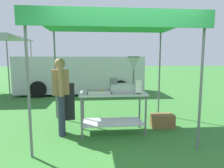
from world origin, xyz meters
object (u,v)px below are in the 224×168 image
Objects in this scene: donut_fryer at (126,79)px; vendor at (61,92)px; stall_canopy at (112,26)px; supply_crate at (162,121)px; donut_tray at (99,93)px; van_silver at (81,74)px; donut_cart at (113,104)px; menu_sign at (139,88)px.

donut_fryer is 0.47× the size of vendor.
supply_crate is at bearing 7.54° from stall_canopy.
stall_canopy is at bearing 37.12° from donut_tray.
van_silver is (0.06, 5.12, -0.02)m from vendor.
donut_cart reaches higher than supply_crate.
stall_canopy reaches higher than vendor.
donut_tray is 0.09× the size of van_silver.
donut_cart is 5.26m from van_silver.
stall_canopy is 1.41m from donut_tray.
stall_canopy is 10.94× the size of menu_sign.
donut_cart is at bearing -1.94° from vendor.
stall_canopy is at bearing -78.63° from van_silver.
van_silver reaches higher than vendor.
vendor is 0.29× the size of van_silver.
stall_canopy is 1.88× the size of vendor.
van_silver is (-1.02, 5.06, -1.40)m from stall_canopy.
donut_fryer is 1.44× the size of supply_crate.
van_silver is (-1.02, 5.16, 0.23)m from donut_cart.
stall_canopy is 2.18× the size of donut_cart.
supply_crate is (0.90, 0.23, -1.03)m from donut_fryer.
supply_crate is at bearing 5.51° from vendor.
stall_canopy is 6.37× the size of donut_tray.
vendor is (-1.37, 0.01, -0.28)m from donut_fryer.
menu_sign is at bearing -8.77° from vendor.
stall_canopy is 1.39m from menu_sign.
donut_tray is 0.91× the size of supply_crate.
donut_cart is at bearing -174.43° from donut_fryer.
vendor is (-1.08, 0.04, 0.26)m from donut_cart.
van_silver reaches higher than donut_fryer.
donut_fryer reaches higher than donut_tray.
vendor reaches higher than donut_cart.
vendor reaches higher than donut_tray.
van_silver is at bearing 97.83° from donut_tray.
supply_crate is 5.43m from van_silver.
donut_tray is 0.66m from donut_fryer.
van_silver is at bearing 105.84° from menu_sign.
menu_sign is 0.53× the size of supply_crate.
donut_tray is at bearing -165.43° from donut_fryer.
menu_sign is 1.61m from vendor.
stall_canopy reaches higher than donut_tray.
supply_crate is at bearing -65.74° from van_silver.
supply_crate is (1.48, 0.38, -0.76)m from donut_tray.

